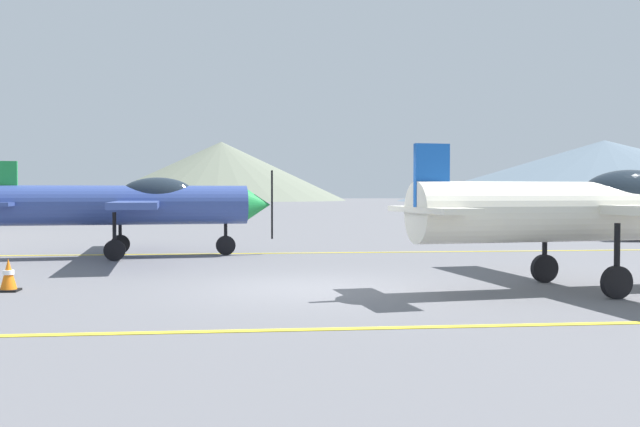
{
  "coord_description": "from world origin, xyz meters",
  "views": [
    {
      "loc": [
        -1.13,
        -12.54,
        1.77
      ],
      "look_at": [
        0.79,
        6.0,
        1.2
      ],
      "focal_mm": 38.54,
      "sensor_mm": 36.0,
      "label": 1
    }
  ],
  "objects_px": {
    "airplane_near": "(602,209)",
    "airplane_mid": "(136,204)",
    "car_sedan": "(628,216)",
    "traffic_cone_front": "(8,275)"
  },
  "relations": [
    {
      "from": "airplane_near",
      "to": "airplane_mid",
      "type": "height_order",
      "value": "same"
    },
    {
      "from": "airplane_mid",
      "to": "car_sedan",
      "type": "relative_size",
      "value": 1.9
    },
    {
      "from": "car_sedan",
      "to": "traffic_cone_front",
      "type": "distance_m",
      "value": 22.72
    },
    {
      "from": "airplane_mid",
      "to": "traffic_cone_front",
      "type": "xyz_separation_m",
      "value": [
        -1.18,
        -6.55,
        -1.18
      ]
    },
    {
      "from": "airplane_near",
      "to": "airplane_mid",
      "type": "relative_size",
      "value": 1.0
    },
    {
      "from": "car_sedan",
      "to": "traffic_cone_front",
      "type": "bearing_deg",
      "value": -146.51
    },
    {
      "from": "airplane_near",
      "to": "traffic_cone_front",
      "type": "xyz_separation_m",
      "value": [
        -10.7,
        0.81,
        -1.18
      ]
    },
    {
      "from": "airplane_near",
      "to": "traffic_cone_front",
      "type": "distance_m",
      "value": 10.79
    },
    {
      "from": "car_sedan",
      "to": "airplane_near",
      "type": "bearing_deg",
      "value": -121.72
    },
    {
      "from": "airplane_near",
      "to": "airplane_mid",
      "type": "bearing_deg",
      "value": 142.28
    }
  ]
}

